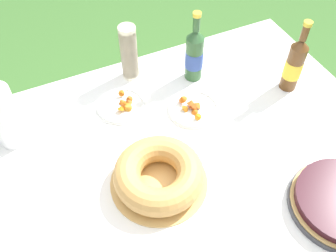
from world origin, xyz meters
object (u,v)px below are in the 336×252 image
(cider_bottle_green, at_px, (194,55))
(snack_plate_left, at_px, (121,105))
(bundt_cake, at_px, (159,175))
(cup_stack, at_px, (129,53))
(snack_plate_near, at_px, (193,108))
(paper_towel_roll, at_px, (4,117))
(cider_bottle_amber, at_px, (294,64))

(cider_bottle_green, height_order, snack_plate_left, cider_bottle_green)
(bundt_cake, height_order, snack_plate_left, bundt_cake)
(cup_stack, relative_size, cider_bottle_green, 0.79)
(bundt_cake, xyz_separation_m, snack_plate_near, (0.26, 0.25, -0.04))
(snack_plate_near, bearing_deg, bundt_cake, -136.01)
(cider_bottle_green, relative_size, snack_plate_near, 1.56)
(paper_towel_roll, bearing_deg, snack_plate_left, -2.39)
(bundt_cake, relative_size, snack_plate_near, 1.64)
(cider_bottle_amber, bearing_deg, snack_plate_near, 173.84)
(bundt_cake, height_order, snack_plate_near, bundt_cake)
(cider_bottle_amber, height_order, paper_towel_roll, cider_bottle_amber)
(bundt_cake, relative_size, snack_plate_left, 1.72)
(cider_bottle_amber, xyz_separation_m, paper_towel_roll, (-1.11, 0.20, 0.00))
(snack_plate_near, relative_size, paper_towel_roll, 0.82)
(bundt_cake, height_order, cup_stack, cup_stack)
(snack_plate_left, distance_m, paper_towel_roll, 0.44)
(snack_plate_left, bearing_deg, cup_stack, 57.16)
(cider_bottle_amber, relative_size, snack_plate_near, 1.58)
(cup_stack, height_order, paper_towel_roll, cup_stack)
(snack_plate_near, relative_size, snack_plate_left, 1.05)
(cider_bottle_amber, distance_m, paper_towel_roll, 1.13)
(cider_bottle_green, relative_size, paper_towel_roll, 1.27)
(cup_stack, distance_m, cider_bottle_amber, 0.68)
(bundt_cake, bearing_deg, snack_plate_near, 43.99)
(cup_stack, height_order, cider_bottle_green, cider_bottle_green)
(cup_stack, distance_m, cider_bottle_green, 0.27)
(cider_bottle_amber, bearing_deg, cider_bottle_green, 146.15)
(cider_bottle_amber, bearing_deg, cup_stack, 149.28)
(cup_stack, height_order, cider_bottle_amber, cider_bottle_amber)
(cup_stack, xyz_separation_m, cider_bottle_green, (0.24, -0.12, -0.01))
(cider_bottle_amber, distance_m, snack_plate_near, 0.45)
(cup_stack, bearing_deg, snack_plate_left, -122.84)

